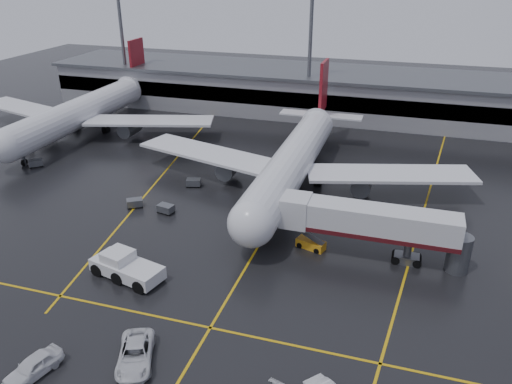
% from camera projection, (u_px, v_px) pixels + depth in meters
% --- Properties ---
extents(ground, '(220.00, 220.00, 0.00)m').
position_uv_depth(ground, '(276.00, 216.00, 63.61)').
color(ground, black).
rests_on(ground, ground).
extents(apron_line_centre, '(0.25, 90.00, 0.02)m').
position_uv_depth(apron_line_centre, '(276.00, 216.00, 63.61)').
color(apron_line_centre, gold).
rests_on(apron_line_centre, ground).
extents(apron_line_stop, '(60.00, 0.25, 0.02)m').
position_uv_depth(apron_line_stop, '(210.00, 328.00, 44.56)').
color(apron_line_stop, gold).
rests_on(apron_line_stop, ground).
extents(apron_line_left, '(9.99, 69.35, 0.02)m').
position_uv_depth(apron_line_left, '(167.00, 169.00, 77.64)').
color(apron_line_left, gold).
rests_on(apron_line_left, ground).
extents(apron_line_right, '(7.57, 69.64, 0.02)m').
position_uv_depth(apron_line_right, '(426.00, 202.00, 67.43)').
color(apron_line_right, gold).
rests_on(apron_line_right, ground).
extents(terminal, '(122.00, 19.00, 8.60)m').
position_uv_depth(terminal, '(338.00, 93.00, 103.28)').
color(terminal, gray).
rests_on(terminal, ground).
extents(light_mast_left, '(3.00, 1.20, 25.45)m').
position_uv_depth(light_mast_left, '(122.00, 36.00, 105.95)').
color(light_mast_left, '#595B60').
rests_on(light_mast_left, ground).
extents(light_mast_mid, '(3.00, 1.20, 25.45)m').
position_uv_depth(light_mast_mid, '(310.00, 45.00, 95.20)').
color(light_mast_mid, '#595B60').
rests_on(light_mast_mid, ground).
extents(main_airliner, '(48.80, 45.60, 14.10)m').
position_uv_depth(main_airliner, '(295.00, 158.00, 70.23)').
color(main_airliner, silver).
rests_on(main_airliner, ground).
extents(second_airliner, '(48.80, 45.60, 14.10)m').
position_uv_depth(second_airliner, '(84.00, 111.00, 91.90)').
color(second_airliner, silver).
rests_on(second_airliner, ground).
extents(jet_bridge, '(19.90, 3.40, 6.05)m').
position_uv_depth(jet_bridge, '(370.00, 224.00, 53.57)').
color(jet_bridge, silver).
rests_on(jet_bridge, ground).
extents(pushback_tractor, '(8.20, 4.90, 2.75)m').
position_uv_depth(pushback_tractor, '(126.00, 267.00, 51.30)').
color(pushback_tractor, silver).
rests_on(pushback_tractor, ground).
extents(belt_loader, '(3.47, 2.28, 2.04)m').
position_uv_depth(belt_loader, '(311.00, 244.00, 56.57)').
color(belt_loader, orange).
rests_on(belt_loader, ground).
extents(service_van_a, '(4.70, 6.38, 1.61)m').
position_uv_depth(service_van_a, '(135.00, 354.00, 40.48)').
color(service_van_a, silver).
rests_on(service_van_a, ground).
extents(service_van_d, '(3.04, 5.07, 1.62)m').
position_uv_depth(service_van_d, '(33.00, 367.00, 39.27)').
color(service_van_d, silver).
rests_on(service_van_d, ground).
extents(baggage_cart_a, '(2.21, 1.66, 1.12)m').
position_uv_depth(baggage_cart_a, '(166.00, 208.00, 64.26)').
color(baggage_cart_a, '#595B60').
rests_on(baggage_cart_a, ground).
extents(baggage_cart_b, '(2.39, 2.17, 1.12)m').
position_uv_depth(baggage_cart_b, '(135.00, 203.00, 65.76)').
color(baggage_cart_b, '#595B60').
rests_on(baggage_cart_b, ground).
extents(baggage_cart_c, '(2.27, 1.78, 1.12)m').
position_uv_depth(baggage_cart_c, '(194.00, 182.00, 71.68)').
color(baggage_cart_c, '#595B60').
rests_on(baggage_cart_c, ground).
extents(baggage_cart_d, '(2.14, 1.53, 1.12)m').
position_uv_depth(baggage_cart_d, '(26.00, 147.00, 84.83)').
color(baggage_cart_d, '#595B60').
rests_on(baggage_cart_d, ground).
extents(baggage_cart_e, '(2.36, 2.30, 1.12)m').
position_uv_depth(baggage_cart_e, '(36.00, 163.00, 78.38)').
color(baggage_cart_e, '#595B60').
rests_on(baggage_cart_e, ground).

